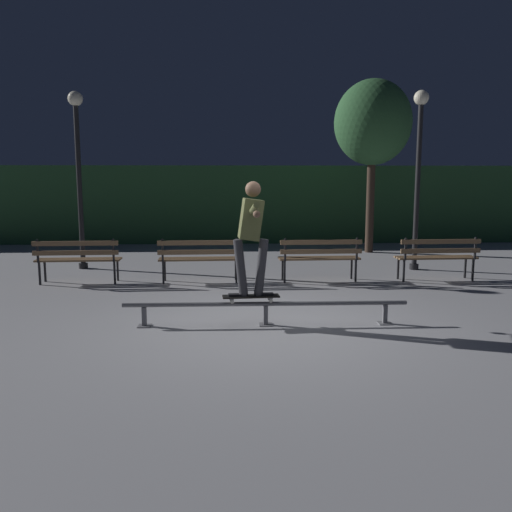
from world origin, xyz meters
TOP-DOWN VIEW (x-y plane):
  - ground_plane at (0.00, 0.00)m, footprint 90.00×90.00m
  - hedge_backdrop at (0.00, 9.89)m, footprint 24.00×1.20m
  - grind_rail at (0.00, -0.03)m, footprint 3.92×0.18m
  - skateboard at (-0.20, -0.03)m, footprint 0.79×0.26m
  - skateboarder at (-0.20, -0.03)m, footprint 0.63×1.41m
  - park_bench_leftmost at (-3.45, 3.03)m, footprint 1.61×0.47m
  - park_bench_left_center at (-1.10, 3.03)m, footprint 1.61×0.47m
  - park_bench_right_center at (1.25, 3.03)m, footprint 1.61×0.47m
  - park_bench_rightmost at (3.59, 3.03)m, footprint 1.61×0.47m
  - tree_far_right at (3.31, 7.21)m, footprint 2.07×2.07m
  - lamp_post_right at (3.60, 4.36)m, footprint 0.32×0.32m
  - lamp_post_left at (-3.87, 4.80)m, footprint 0.32×0.32m

SIDE VIEW (x-z plane):
  - ground_plane at x=0.00m, z-range 0.00..0.00m
  - grind_rail at x=0.00m, z-range 0.09..0.42m
  - skateboard at x=-0.20m, z-range 0.36..0.45m
  - park_bench_leftmost at x=-3.45m, z-range 0.10..0.98m
  - park_bench_left_center at x=-1.10m, z-range 0.10..0.98m
  - park_bench_right_center at x=1.25m, z-range 0.10..0.98m
  - park_bench_rightmost at x=3.59m, z-range 0.10..0.98m
  - hedge_backdrop at x=0.00m, z-range 0.00..2.44m
  - skateboarder at x=-0.20m, z-range 0.56..2.12m
  - lamp_post_right at x=3.60m, z-range 0.53..4.43m
  - lamp_post_left at x=-3.87m, z-range 0.53..4.43m
  - tree_far_right at x=3.31m, z-range 1.16..5.83m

